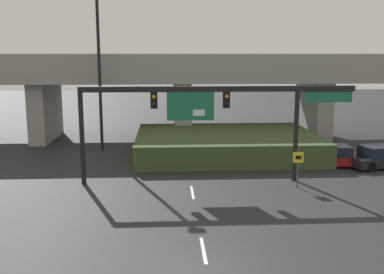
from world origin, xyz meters
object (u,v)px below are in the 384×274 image
Objects in this scene: signal_gantry at (210,105)px; highway_light_pole_near at (99,56)px; speed_limit_sign at (298,164)px; parked_sedan_mid_right at (380,157)px; parked_sedan_near_right at (332,156)px.

signal_gantry is 12.32m from highway_light_pole_near.
signal_gantry reaches higher than speed_limit_sign.
highway_light_pole_near is 3.03× the size of parked_sedan_mid_right.
parked_sedan_mid_right reaches higher than parked_sedan_near_right.
highway_light_pole_near is at bearing 162.99° from parked_sedan_near_right.
signal_gantry is at bearing -50.48° from highway_light_pole_near.
parked_sedan_mid_right is (3.06, -0.56, 0.02)m from parked_sedan_near_right.
signal_gantry is 10.16m from parked_sedan_near_right.
signal_gantry is at bearing 163.51° from speed_limit_sign.
parked_sedan_near_right is at bearing 51.54° from speed_limit_sign.
highway_light_pole_near reaches higher than signal_gantry.
parked_sedan_near_right is at bearing 21.12° from signal_gantry.
parked_sedan_mid_right is (11.78, 2.81, -3.95)m from signal_gantry.
parked_sedan_mid_right is at bearing -18.39° from highway_light_pole_near.
highway_light_pole_near is (-7.64, 9.26, 2.76)m from signal_gantry.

